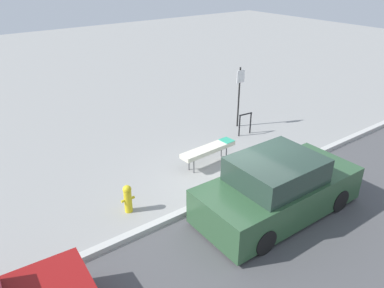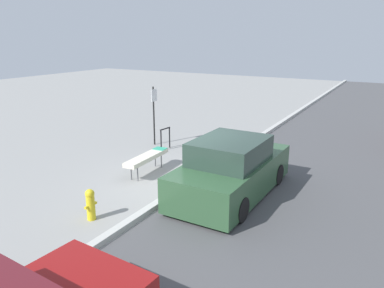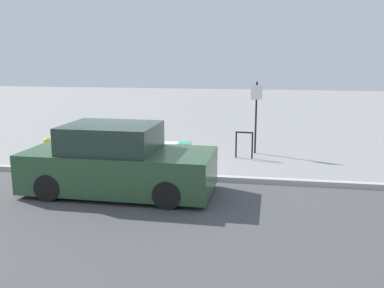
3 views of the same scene
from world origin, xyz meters
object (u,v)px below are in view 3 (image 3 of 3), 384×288
(fire_hydrant, at_px, (48,150))
(parked_car_near, at_px, (118,163))
(sign_post, at_px, (256,111))
(bike_rack, at_px, (244,142))
(bench, at_px, (158,145))

(fire_hydrant, relative_size, parked_car_near, 0.18)
(sign_post, bearing_deg, parked_car_near, -122.86)
(bike_rack, relative_size, fire_hydrant, 1.08)
(bench, distance_m, sign_post, 3.36)
(fire_hydrant, xyz_separation_m, parked_car_near, (2.95, -2.26, 0.30))
(bench, relative_size, sign_post, 0.85)
(fire_hydrant, bearing_deg, bench, 12.47)
(bike_rack, xyz_separation_m, parked_car_near, (-2.67, -3.91, 0.20))
(bench, height_order, fire_hydrant, fire_hydrant)
(bench, distance_m, parked_car_near, 2.97)
(bike_rack, distance_m, sign_post, 1.18)
(fire_hydrant, bearing_deg, bike_rack, 16.35)
(bench, bearing_deg, bike_rack, 18.14)
(sign_post, xyz_separation_m, parked_car_near, (-2.99, -4.63, -0.68))
(fire_hydrant, bearing_deg, parked_car_near, -37.39)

